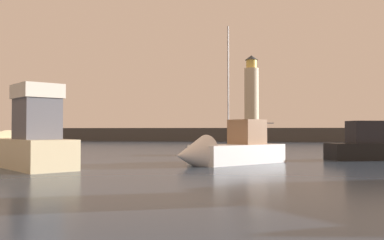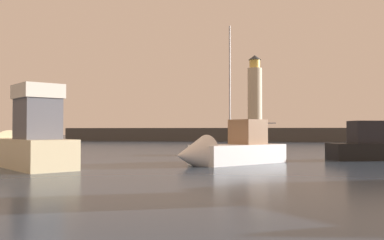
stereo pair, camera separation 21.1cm
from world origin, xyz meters
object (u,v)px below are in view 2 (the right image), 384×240
Objects in this scene: motorboat_2 at (24,143)px; sailboat_moored at (238,148)px; lighthouse at (255,93)px; motorboat_3 at (225,151)px.

sailboat_moored is at bearing 50.37° from motorboat_2.
motorboat_2 is at bearing -100.78° from lighthouse.
motorboat_2 reaches higher than motorboat_3.
lighthouse is 52.79m from motorboat_2.
sailboat_moored is at bearing -89.94° from lighthouse.
motorboat_3 is at bearing 17.07° from motorboat_2.
motorboat_3 is (-0.02, -48.42, -7.25)m from lighthouse.
motorboat_2 is 10.23m from motorboat_3.
sailboat_moored reaches higher than motorboat_2.
motorboat_3 is (9.77, 3.00, -0.47)m from motorboat_2.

